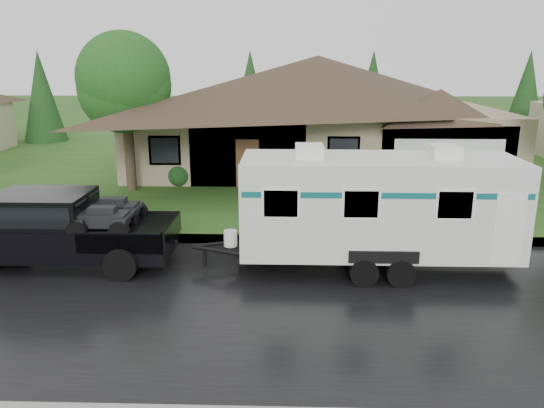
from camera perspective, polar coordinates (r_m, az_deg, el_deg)
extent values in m
plane|color=#294A17|center=(14.72, -0.40, -6.98)|extent=(140.00, 140.00, 0.00)
cube|color=black|center=(12.89, -0.74, -10.34)|extent=(140.00, 8.00, 0.01)
cube|color=gray|center=(16.80, -0.11, -3.82)|extent=(140.00, 0.50, 0.15)
cube|color=#294A17|center=(29.14, 0.71, 4.45)|extent=(140.00, 26.00, 0.15)
cube|color=gray|center=(27.92, 4.82, 7.20)|extent=(18.00, 10.00, 3.00)
pyramid|color=#34241C|center=(27.64, 5.01, 15.64)|extent=(19.44, 10.80, 2.60)
cube|color=gray|center=(25.88, 17.24, 5.58)|extent=(5.76, 4.00, 2.70)
cylinder|color=#382B1E|center=(23.25, -15.04, 4.81)|extent=(0.43, 0.43, 2.79)
sphere|color=#245F1F|center=(22.91, -15.57, 12.33)|extent=(3.85, 3.85, 3.85)
sphere|color=#143814|center=(23.92, -9.92, 3.21)|extent=(1.00, 1.00, 1.00)
sphere|color=#143814|center=(23.44, 0.20, 3.19)|extent=(1.00, 1.00, 1.00)
sphere|color=#143814|center=(23.70, 10.42, 3.08)|extent=(1.00, 1.00, 1.00)
sphere|color=#143814|center=(24.69, 20.11, 2.87)|extent=(1.00, 1.00, 1.00)
cube|color=black|center=(15.86, -21.73, -3.35)|extent=(6.20, 2.07, 0.89)
cube|color=black|center=(15.81, -23.39, -0.56)|extent=(2.48, 1.94, 0.93)
cube|color=black|center=(15.80, -23.41, -0.38)|extent=(2.27, 1.98, 0.57)
cube|color=black|center=(15.13, -14.96, -2.81)|extent=(2.27, 1.96, 0.06)
cylinder|color=black|center=(17.68, -26.19, -3.24)|extent=(0.87, 0.33, 0.87)
cylinder|color=black|center=(14.41, -15.93, -6.25)|extent=(0.87, 0.33, 0.87)
cylinder|color=black|center=(16.23, -13.82, -3.65)|extent=(0.87, 0.33, 0.87)
cube|color=silver|center=(14.46, 11.30, -0.02)|extent=(7.23, 2.48, 2.53)
cube|color=black|center=(14.89, 11.02, -5.30)|extent=(7.64, 1.24, 0.14)
cube|color=#0C535A|center=(14.32, 11.42, 2.13)|extent=(7.09, 2.50, 0.14)
cube|color=white|center=(13.96, 4.03, 5.71)|extent=(0.72, 0.83, 0.33)
cube|color=white|center=(14.53, 18.07, 5.38)|extent=(0.72, 0.83, 0.33)
cylinder|color=black|center=(13.72, 9.87, -7.30)|extent=(0.72, 0.25, 0.72)
cylinder|color=black|center=(15.98, 8.68, -3.94)|extent=(0.72, 0.25, 0.72)
cylinder|color=black|center=(13.88, 13.70, -7.25)|extent=(0.72, 0.25, 0.72)
cylinder|color=black|center=(16.12, 11.97, -3.93)|extent=(0.72, 0.25, 0.72)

